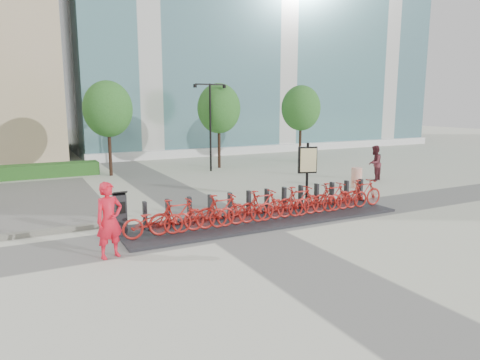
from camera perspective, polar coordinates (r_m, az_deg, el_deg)
name	(u,v)px	position (r m, az deg, el deg)	size (l,w,h in m)	color
ground	(234,227)	(13.62, -0.84, -6.29)	(120.00, 120.00, 0.00)	#B0B49E
glass_building	(243,17)	(43.38, 0.40, 20.88)	(32.00, 16.00, 24.00)	slate
hedge_b	(39,171)	(25.16, -25.19, 1.12)	(6.00, 1.20, 0.70)	#326429
tree_1	(108,109)	(24.10, -17.22, 9.02)	(2.60, 2.60, 5.10)	#311F16
tree_2	(219,109)	(26.06, -2.84, 9.49)	(2.60, 2.60, 5.10)	#311F16
tree_3	(301,108)	(29.07, 8.13, 9.46)	(2.60, 2.60, 5.10)	#311F16
streetlamp	(210,117)	(24.75, -3.99, 8.39)	(2.00, 0.20, 5.00)	black
dock_pad	(264,219)	(14.47, 3.25, -5.17)	(9.60, 2.40, 0.08)	#232327
dock_rail_posts	(268,201)	(14.96, 3.73, -2.83)	(8.74, 0.50, 0.85)	black
bike_0	(153,221)	(12.53, -11.49, -5.35)	(0.62, 1.79, 0.94)	#A21A14
bike_1	(177,216)	(12.72, -8.37, -4.78)	(0.49, 1.74, 1.04)	#A21A14
bike_2	(200,215)	(12.97, -5.35, -4.65)	(0.62, 1.79, 0.94)	#A21A14
bike_3	(222,211)	(13.24, -2.46, -4.09)	(0.49, 1.74, 1.04)	#A21A14
bike_4	(242,210)	(13.56, 0.31, -3.96)	(0.62, 1.79, 0.94)	#A21A14
bike_5	(262,206)	(13.89, 2.95, -3.42)	(0.49, 1.74, 1.04)	#A21A14
bike_6	(281,205)	(14.27, 5.45, -3.30)	(0.62, 1.79, 0.94)	#A21A14
bike_7	(299,201)	(14.65, 7.82, -2.79)	(0.49, 1.74, 1.04)	#A21A14
bike_8	(316,200)	(15.08, 10.06, -2.69)	(0.62, 1.79, 0.94)	#A21A14
bike_9	(332,197)	(15.51, 12.18, -2.21)	(0.49, 1.74, 1.04)	#A21A14
bike_10	(348,196)	(15.98, 14.17, -2.12)	(0.62, 1.79, 0.94)	#A21A14
bike_11	(363,193)	(16.45, 16.06, -1.68)	(0.49, 1.74, 1.04)	#A21A14
kiosk	(120,214)	(12.91, -15.66, -4.34)	(0.41, 0.35, 1.31)	black
worker_red	(109,220)	(11.24, -17.03, -5.14)	(0.71, 0.47, 1.95)	red
pedestrian	(375,163)	(22.81, 17.51, 2.17)	(0.87, 0.68, 1.79)	#58212A
construction_barrel	(356,178)	(20.60, 15.27, 0.29)	(0.49, 0.49, 0.94)	#D74D22
map_sign	(308,163)	(17.25, 8.99, 2.32)	(0.76, 0.34, 2.35)	black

